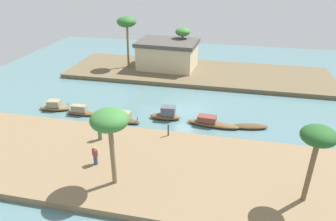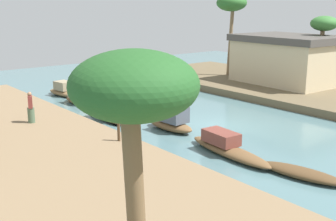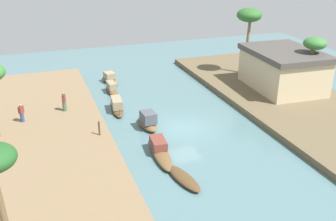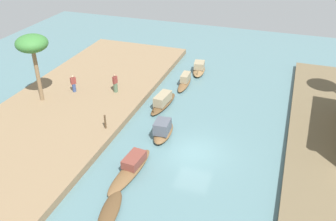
# 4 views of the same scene
# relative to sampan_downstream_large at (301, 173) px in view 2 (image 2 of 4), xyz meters

# --- Properties ---
(river_water) EXTENTS (60.34, 60.34, 0.00)m
(river_water) POSITION_rel_sampan_downstream_large_xyz_m (-7.25, 2.96, -0.20)
(river_water) COLOR slate
(river_water) RESTS_ON ground
(riverbank_left) EXTENTS (36.92, 11.11, 0.55)m
(riverbank_left) POSITION_rel_sampan_downstream_large_xyz_m (-7.25, -8.75, 0.07)
(riverbank_left) COLOR #846B4C
(riverbank_left) RESTS_ON ground
(riverbank_right) EXTENTS (36.92, 11.11, 0.55)m
(riverbank_right) POSITION_rel_sampan_downstream_large_xyz_m (-7.25, 14.66, 0.07)
(riverbank_right) COLOR brown
(riverbank_right) RESTS_ON ground
(sampan_downstream_large) EXTENTS (3.69, 1.63, 0.40)m
(sampan_downstream_large) POSITION_rel_sampan_downstream_large_xyz_m (0.00, 0.00, 0.00)
(sampan_downstream_large) COLOR brown
(sampan_downstream_large) RESTS_ON river_water
(sampan_with_tall_canopy) EXTENTS (3.77, 1.02, 1.10)m
(sampan_with_tall_canopy) POSITION_rel_sampan_downstream_large_xyz_m (-17.56, -0.87, 0.21)
(sampan_with_tall_canopy) COLOR brown
(sampan_with_tall_canopy) RESTS_ON river_water
(sampan_upstream_small) EXTENTS (3.29, 1.40, 1.45)m
(sampan_upstream_small) POSITION_rel_sampan_downstream_large_xyz_m (-8.48, 0.17, 0.36)
(sampan_upstream_small) COLOR brown
(sampan_upstream_small) RESTS_ON river_water
(sampan_foreground) EXTENTS (3.61, 1.67, 1.14)m
(sampan_foreground) POSITION_rel_sampan_downstream_large_xyz_m (-21.01, -0.37, 0.22)
(sampan_foreground) COLOR brown
(sampan_foreground) RESTS_ON river_water
(sampan_open_hull) EXTENTS (5.27, 1.57, 1.04)m
(sampan_open_hull) POSITION_rel_sampan_downstream_large_xyz_m (-3.78, -0.36, 0.18)
(sampan_open_hull) COLOR brown
(sampan_open_hull) RESTS_ON river_water
(sampan_midstream) EXTENTS (4.43, 1.43, 1.19)m
(sampan_midstream) POSITION_rel_sampan_downstream_large_xyz_m (-12.93, -1.43, 0.27)
(sampan_midstream) COLOR brown
(sampan_midstream) RESTS_ON river_water
(person_by_mooring) EXTENTS (0.48, 0.48, 1.73)m
(person_by_mooring) POSITION_rel_sampan_downstream_large_xyz_m (-13.14, -6.04, 1.09)
(person_by_mooring) COLOR #4C664C
(person_by_mooring) RESTS_ON riverbank_left
(mooring_post) EXTENTS (0.14, 0.14, 1.13)m
(mooring_post) POSITION_rel_sampan_downstream_large_xyz_m (-7.35, -4.05, 0.91)
(mooring_post) COLOR #4C3823
(mooring_post) RESTS_ON riverbank_left
(palm_tree_left_far) EXTENTS (2.17, 2.17, 5.61)m
(palm_tree_left_far) POSITION_rel_sampan_downstream_large_xyz_m (3.35, -10.44, 5.13)
(palm_tree_left_far) COLOR brown
(palm_tree_left_far) RESTS_ON riverbank_left
(palm_tree_right_tall) EXTENTS (2.21, 2.21, 5.50)m
(palm_tree_right_tall) POSITION_rel_sampan_downstream_large_xyz_m (-9.92, 17.38, 5.01)
(palm_tree_right_tall) COLOR #7F6647
(palm_tree_right_tall) RESTS_ON riverbank_right
(palm_tree_right_short) EXTENTS (2.72, 2.72, 7.29)m
(palm_tree_right_short) POSITION_rel_sampan_downstream_large_xyz_m (-17.50, 14.58, 6.70)
(palm_tree_right_short) COLOR #7F6647
(palm_tree_right_short) RESTS_ON riverbank_right
(riverside_building) EXTENTS (8.71, 6.60, 3.94)m
(riverside_building) POSITION_rel_sampan_downstream_large_xyz_m (-11.78, 15.48, 2.34)
(riverside_building) COLOR beige
(riverside_building) RESTS_ON riverbank_right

